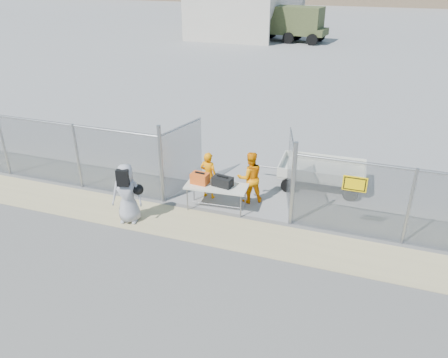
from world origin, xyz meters
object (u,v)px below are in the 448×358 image
at_px(visitor, 127,193).
at_px(utility_trailer, 322,174).
at_px(security_worker_left, 208,175).
at_px(security_worker_right, 250,177).
at_px(folding_table, 216,197).

xyz_separation_m(visitor, utility_trailer, (4.90, 4.06, -0.45)).
relative_size(security_worker_left, security_worker_right, 0.93).
bearing_deg(utility_trailer, security_worker_left, -150.62).
xyz_separation_m(security_worker_right, visitor, (-2.94, -2.25, 0.06)).
distance_m(folding_table, security_worker_right, 1.21).
bearing_deg(security_worker_right, security_worker_left, -23.17).
distance_m(visitor, utility_trailer, 6.38).
bearing_deg(folding_table, security_worker_left, 123.97).
relative_size(security_worker_left, visitor, 0.86).
bearing_deg(utility_trailer, visitor, -142.31).
distance_m(security_worker_left, utility_trailer, 3.82).
distance_m(security_worker_right, utility_trailer, 2.70).
bearing_deg(security_worker_left, visitor, 57.97).
relative_size(security_worker_right, utility_trailer, 0.46).
bearing_deg(visitor, utility_trailer, 26.07).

